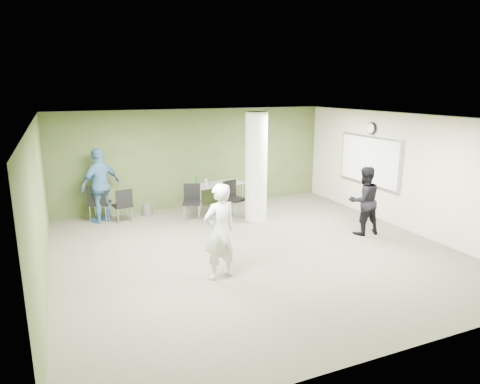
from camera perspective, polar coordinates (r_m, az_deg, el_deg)
name	(u,v)px	position (r m, az deg, el deg)	size (l,w,h in m)	color
floor	(253,251)	(9.18, 1.79, -7.84)	(8.00, 8.00, 0.00)	#535342
ceiling	(254,118)	(8.56, 1.93, 9.88)	(8.00, 8.00, 0.00)	white
wall_back	(195,158)	(12.44, -5.98, 4.52)	(8.00, 0.02, 2.80)	#425126
wall_left	(40,208)	(7.99, -25.14, -1.90)	(0.02, 8.00, 2.80)	#425126
wall_right_cream	(404,172)	(11.04, 21.05, 2.50)	(0.02, 8.00, 2.80)	beige
column	(256,167)	(10.95, 2.18, 3.34)	(0.56, 0.56, 2.80)	silver
whiteboard	(369,161)	(11.84, 16.81, 4.04)	(0.05, 2.30, 1.30)	silver
wall_clock	(371,128)	(11.74, 17.10, 8.13)	(0.06, 0.32, 0.32)	black
folding_table	(216,185)	(12.16, -3.19, 0.92)	(1.64, 0.97, 0.98)	gray
wastebasket	(147,209)	(11.89, -12.30, -2.29)	(0.27, 0.27, 0.31)	#4C4C4C
chair_back_left	(98,200)	(11.54, -18.37, -1.07)	(0.63, 0.63, 0.97)	black
chair_back_right	(123,203)	(11.30, -15.32, -1.43)	(0.51, 0.51, 0.89)	black
chair_table_left	(192,199)	(11.29, -6.44, -0.91)	(0.59, 0.59, 0.92)	black
chair_table_right	(233,195)	(11.51, -0.93, -0.44)	(0.62, 0.62, 0.95)	black
woman_white	(220,232)	(7.65, -2.71, -5.29)	(0.64, 0.42, 1.76)	silver
man_black	(364,201)	(10.39, 16.21, -1.12)	(0.79, 0.61, 1.62)	black
man_blue	(101,185)	(11.43, -18.09, 0.86)	(1.13, 0.47, 1.93)	teal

